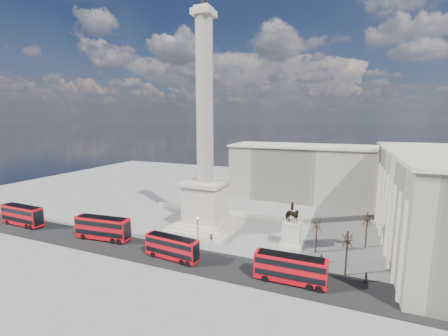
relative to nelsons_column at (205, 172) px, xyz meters
name	(u,v)px	position (x,y,z in m)	size (l,w,h in m)	color
ground	(196,236)	(0.00, -5.00, -12.92)	(180.00, 180.00, 0.00)	gray
asphalt_road	(194,260)	(5.00, -15.00, -12.91)	(120.00, 9.00, 0.01)	black
nelsons_column	(205,172)	(0.00, 0.00, 0.00)	(14.00, 14.00, 49.85)	beige
balustrade_wall	(224,212)	(0.00, 11.00, -12.37)	(40.00, 0.60, 1.10)	beige
building_east	(443,203)	(45.00, 5.00, -3.59)	(19.00, 46.00, 18.60)	beige
building_northeast	(315,173)	(20.00, 35.00, -4.59)	(51.00, 17.00, 16.60)	beige
red_bus_a	(103,228)	(-16.47, -13.80, -10.44)	(11.83, 3.66, 4.72)	red
red_bus_b	(172,247)	(1.18, -15.92, -10.76)	(10.30, 3.28, 4.11)	red
red_bus_c	(291,269)	(21.66, -15.92, -10.66)	(10.65, 2.62, 4.31)	red
red_bus_e	(22,215)	(-39.90, -14.39, -10.48)	(11.56, 3.04, 4.65)	red
victorian_lamp	(198,230)	(3.27, -10.18, -9.28)	(0.53, 0.53, 6.18)	black
equestrian_statue	(291,230)	(19.39, -2.24, -9.87)	(4.21, 3.16, 8.72)	beige
bare_tree_near	(347,239)	(29.27, -10.44, -6.88)	(1.75, 1.75, 7.66)	#332319
bare_tree_mid	(317,224)	(24.14, -3.60, -7.48)	(1.82, 1.82, 6.90)	#332319
bare_tree_far	(367,219)	(32.74, 2.28, -7.19)	(1.78, 1.78, 7.26)	#332319
pedestrian_walking	(321,259)	(25.46, -7.59, -12.13)	(0.58, 0.38, 1.58)	black
pedestrian_standing	(365,277)	(32.08, -11.50, -12.13)	(0.76, 0.59, 1.57)	black
pedestrian_crossing	(211,238)	(4.50, -6.90, -12.01)	(1.06, 0.44, 1.82)	black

